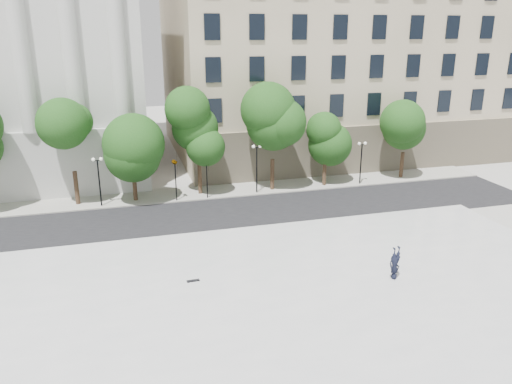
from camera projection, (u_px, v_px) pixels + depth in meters
ground at (241, 357)px, 22.48m from camera, size 160.00×160.00×0.00m
plaza at (226, 318)px, 25.16m from camera, size 44.00×22.00×0.45m
street at (186, 219)px, 38.97m from camera, size 60.00×8.00×0.02m
far_sidewalk at (176, 195)px, 44.45m from camera, size 60.00×4.00×0.12m
building_east at (324, 55)px, 59.77m from camera, size 36.00×26.15×23.00m
traffic_light_west at (175, 159)px, 41.70m from camera, size 1.13×1.95×4.28m
traffic_light_east at (206, 158)px, 42.40m from camera, size 0.88×1.82×4.22m
person_lying at (394, 274)px, 28.56m from camera, size 1.06×2.07×0.54m
skateboard at (193, 281)px, 28.32m from camera, size 0.73×0.21×0.07m
street_trees at (184, 140)px, 42.57m from camera, size 47.88×4.74×7.67m
lamp_posts at (172, 167)px, 42.17m from camera, size 37.15×0.28×4.49m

